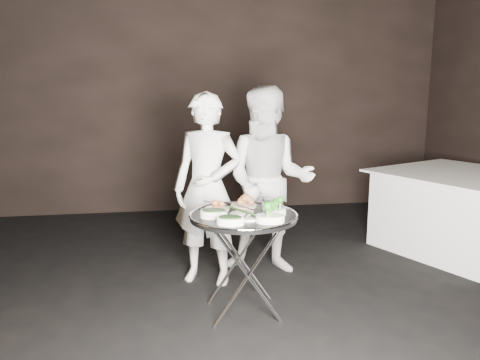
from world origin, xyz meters
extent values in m
cube|color=black|center=(0.00, 0.00, -0.03)|extent=(6.00, 7.00, 0.05)
cube|color=black|center=(0.00, 3.52, 1.50)|extent=(6.00, 0.05, 3.00)
cylinder|color=silver|center=(-0.18, 0.24, 0.35)|extent=(0.49, 0.02, 0.71)
cylinder|color=silver|center=(-0.18, 0.24, 0.35)|extent=(0.49, 0.02, 0.71)
cylinder|color=silver|center=(-0.18, 0.61, 0.35)|extent=(0.49, 0.02, 0.71)
cylinder|color=silver|center=(-0.18, 0.61, 0.35)|extent=(0.49, 0.02, 0.71)
cylinder|color=silver|center=(-0.38, 0.42, 0.68)|extent=(0.02, 0.41, 0.02)
cylinder|color=silver|center=(0.03, 0.42, 0.68)|extent=(0.02, 0.41, 0.02)
cylinder|color=black|center=(-0.18, 0.42, 0.72)|extent=(0.75, 0.75, 0.03)
torus|color=silver|center=(-0.18, 0.42, 0.73)|extent=(0.76, 0.76, 0.02)
cylinder|color=beige|center=(-0.34, 0.58, 0.74)|extent=(0.18, 0.18, 0.02)
cylinder|color=beige|center=(-0.14, 0.64, 0.74)|extent=(0.19, 0.19, 0.02)
cylinder|color=silver|center=(0.04, 0.56, 0.75)|extent=(0.12, 0.12, 0.04)
cylinder|color=silver|center=(-0.36, 0.58, 0.79)|extent=(0.15, 0.15, 0.01)
cylinder|color=silver|center=(-0.13, 0.63, 0.79)|extent=(0.05, 0.20, 0.01)
cylinder|color=silver|center=(0.05, 0.55, 0.79)|extent=(0.09, 0.19, 0.01)
cylinder|color=silver|center=(-0.40, 0.37, 0.79)|extent=(0.19, 0.10, 0.01)
cylinder|color=silver|center=(0.04, 0.37, 0.79)|extent=(0.11, 0.18, 0.01)
cylinder|color=silver|center=(-0.18, 0.43, 0.79)|extent=(0.10, 0.18, 0.01)
imported|color=silver|center=(-0.37, 1.05, 0.79)|extent=(0.68, 0.58, 1.58)
imported|color=silver|center=(0.18, 1.19, 0.81)|extent=(0.94, 0.82, 1.62)
cube|color=white|center=(2.18, 1.44, 0.38)|extent=(1.23, 1.23, 0.77)
cube|color=white|center=(2.18, 1.44, 0.78)|extent=(1.38, 1.38, 0.02)
camera|label=1|loc=(-0.71, -2.68, 1.58)|focal=35.00mm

